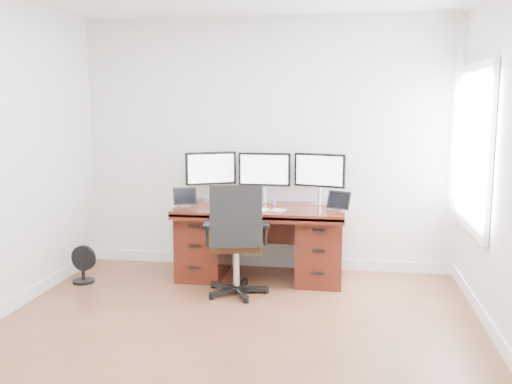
# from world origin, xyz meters

# --- Properties ---
(ground) EXTENTS (4.50, 4.50, 0.00)m
(ground) POSITION_xyz_m (0.00, 0.00, 0.00)
(ground) COLOR brown
(ground) RESTS_ON ground
(back_wall) EXTENTS (4.00, 0.10, 2.70)m
(back_wall) POSITION_xyz_m (0.00, 2.25, 1.35)
(back_wall) COLOR silver
(back_wall) RESTS_ON ground
(desk) EXTENTS (1.70, 0.80, 0.75)m
(desk) POSITION_xyz_m (0.00, 1.83, 0.40)
(desk) COLOR #47170E
(desk) RESTS_ON ground
(office_chair) EXTENTS (0.66, 0.66, 1.07)m
(office_chair) POSITION_xyz_m (-0.14, 1.23, 0.35)
(office_chair) COLOR black
(office_chair) RESTS_ON ground
(floor_fan) EXTENTS (0.26, 0.22, 0.38)m
(floor_fan) POSITION_xyz_m (-1.75, 1.38, 0.18)
(floor_fan) COLOR black
(floor_fan) RESTS_ON ground
(monitor_left) EXTENTS (0.50, 0.29, 0.53)m
(monitor_left) POSITION_xyz_m (-0.58, 2.07, 1.09)
(monitor_left) COLOR silver
(monitor_left) RESTS_ON desk
(monitor_center) EXTENTS (0.55, 0.14, 0.53)m
(monitor_center) POSITION_xyz_m (-0.00, 2.07, 1.09)
(monitor_center) COLOR silver
(monitor_center) RESTS_ON desk
(monitor_right) EXTENTS (0.54, 0.20, 0.53)m
(monitor_right) POSITION_xyz_m (0.58, 2.07, 1.09)
(monitor_right) COLOR silver
(monitor_right) RESTS_ON desk
(tablet_left) EXTENTS (0.25, 0.16, 0.19)m
(tablet_left) POSITION_xyz_m (-0.78, 1.75, 0.84)
(tablet_left) COLOR silver
(tablet_left) RESTS_ON desk
(tablet_right) EXTENTS (0.24, 0.17, 0.19)m
(tablet_right) POSITION_xyz_m (0.78, 1.75, 0.84)
(tablet_right) COLOR silver
(tablet_right) RESTS_ON desk
(keyboard) EXTENTS (0.32, 0.23, 0.01)m
(keyboard) POSITION_xyz_m (-0.06, 1.66, 0.76)
(keyboard) COLOR white
(keyboard) RESTS_ON desk
(trackpad) EXTENTS (0.17, 0.17, 0.01)m
(trackpad) POSITION_xyz_m (0.20, 1.62, 0.76)
(trackpad) COLOR silver
(trackpad) RESTS_ON desk
(drawing_tablet) EXTENTS (0.21, 0.15, 0.01)m
(drawing_tablet) POSITION_xyz_m (-0.22, 1.60, 0.76)
(drawing_tablet) COLOR black
(drawing_tablet) RESTS_ON desk
(phone) EXTENTS (0.12, 0.07, 0.01)m
(phone) POSITION_xyz_m (-0.02, 1.73, 0.76)
(phone) COLOR black
(phone) RESTS_ON desk
(figurine_blue) EXTENTS (0.03, 0.03, 0.09)m
(figurine_blue) POSITION_xyz_m (-0.35, 1.95, 0.80)
(figurine_blue) COLOR #569EEF
(figurine_blue) RESTS_ON desk
(figurine_yellow) EXTENTS (0.03, 0.03, 0.09)m
(figurine_yellow) POSITION_xyz_m (-0.26, 1.95, 0.80)
(figurine_yellow) COLOR #D6B758
(figurine_yellow) RESTS_ON desk
(figurine_brown) EXTENTS (0.03, 0.03, 0.09)m
(figurine_brown) POSITION_xyz_m (-0.14, 1.95, 0.80)
(figurine_brown) COLOR brown
(figurine_brown) RESTS_ON desk
(figurine_purple) EXTENTS (0.03, 0.03, 0.09)m
(figurine_purple) POSITION_xyz_m (0.12, 1.95, 0.80)
(figurine_purple) COLOR #7B57D8
(figurine_purple) RESTS_ON desk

